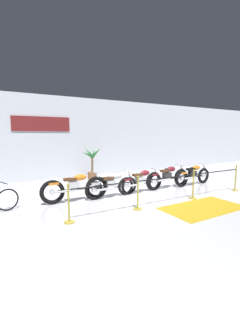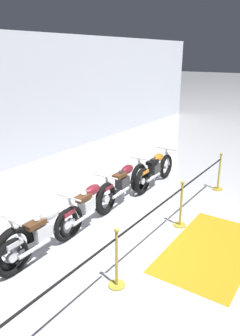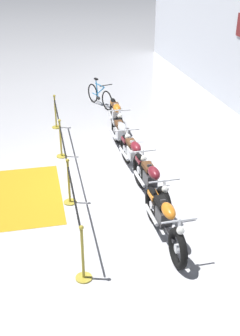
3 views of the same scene
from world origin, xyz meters
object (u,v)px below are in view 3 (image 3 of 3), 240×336
Objects in this scene: motorcycle_orange_0 at (116,117)px; stanchion_mid_right at (69,188)px; floor_banner at (28,195)px; motorcycle_silver_1 at (121,135)px; motorcycle_orange_4 at (164,221)px; stanchion_far_left at (60,134)px; stanchion_mid_left at (61,144)px; motorcycle_maroon_2 at (133,156)px; bicycle at (100,96)px; stanchion_far_right at (83,261)px; motorcycle_maroon_3 at (151,183)px.

motorcycle_orange_0 is 2.23× the size of stanchion_mid_right.
motorcycle_silver_1 is at bearing 126.47° from floor_banner.
motorcycle_orange_4 is at bearing -0.35° from motorcycle_silver_1.
stanchion_mid_left is at bearing 180.00° from stanchion_far_left.
stanchion_mid_right is 1.08m from floor_banner.
floor_banner is at bearing -76.94° from motorcycle_maroon_2.
stanchion_mid_left is (3.96, -1.65, -0.01)m from bicycle.
bicycle is at bearing 169.37° from stanchion_far_right.
stanchion_far_right reaches higher than motorcycle_maroon_2.
motorcycle_silver_1 is 1.63m from stanchion_far_left.
stanchion_far_left and stanchion_far_right have the same top height.
stanchion_far_right reaches higher than floor_banner.
motorcycle_maroon_2 is 2.65m from floor_banner.
stanchion_far_left is 6.69× the size of stanchion_mid_left.
motorcycle_orange_0 reaches higher than motorcycle_maroon_3.
motorcycle_maroon_3 is at bearing 32.17° from stanchion_mid_left.
stanchion_far_left is 0.35m from stanchion_mid_left.
bicycle reaches higher than motorcycle_silver_1.
stanchion_mid_right is (2.41, -1.61, -0.10)m from motorcycle_silver_1.
stanchion_far_left is (-1.20, -1.65, 0.23)m from motorcycle_maroon_2.
stanchion_far_left is 4.74m from stanchion_far_right.
motorcycle_maroon_3 is 6.66m from bicycle.
stanchion_far_right is at bearing -65.62° from motorcycle_orange_4.
motorcycle_orange_0 is 1.09× the size of motorcycle_maroon_2.
motorcycle_maroon_2 is at bearing 54.11° from stanchion_far_left.
motorcycle_orange_0 is 0.88× the size of floor_banner.
motorcycle_maroon_3 reaches higher than floor_banner.
motorcycle_orange_0 reaches higher than bicycle.
motorcycle_orange_4 is 1.35× the size of bicycle.
bicycle is (-6.66, -0.05, -0.11)m from motorcycle_maroon_3.
stanchion_mid_left is at bearing -158.90° from motorcycle_orange_4.
motorcycle_orange_0 reaches higher than motorcycle_maroon_2.
bicycle is at bearing 179.55° from motorcycle_orange_4.
stanchion_mid_right is (3.76, -1.75, -0.13)m from motorcycle_orange_0.
motorcycle_orange_4 is at bearing -1.44° from motorcycle_maroon_2.
motorcycle_orange_0 is at bearing 2.21° from bicycle.
motorcycle_silver_1 is 2.90m from stanchion_mid_right.
motorcycle_maroon_2 is at bearing 154.93° from stanchion_far_right.
motorcycle_orange_4 is at bearing -1.70° from motorcycle_orange_0.
motorcycle_maroon_2 is 5.24m from bicycle.
stanchion_mid_right reaches higher than motorcycle_orange_0.
motorcycle_silver_1 is at bearing -0.55° from bicycle.
floor_banner is (-2.94, -0.89, -0.35)m from stanchion_far_right.
stanchion_far_right is at bearing 0.00° from stanchion_far_left.
stanchion_mid_right is (6.34, -1.65, -0.01)m from bicycle.
stanchion_mid_right is 1.00× the size of stanchion_far_right.
motorcycle_maroon_3 is at bearing 71.45° from floor_banner.
stanchion_mid_right and stanchion_far_right have the same top height.
floor_banner is at bearing -107.72° from motorcycle_maroon_3.
stanchion_mid_left is 2.38m from stanchion_mid_right.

